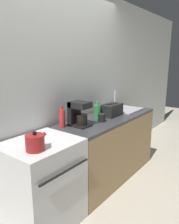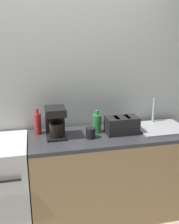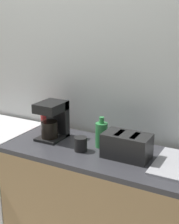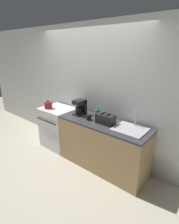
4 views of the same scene
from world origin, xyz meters
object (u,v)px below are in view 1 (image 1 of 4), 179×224
object	(u,v)px
toaster	(112,110)
kettle	(35,142)
coffee_maker	(78,113)
bottle_red	(62,118)
bottle_green	(97,111)
cup_black	(102,118)
stove	(43,183)

from	to	relation	value
toaster	kettle	bearing A→B (deg)	-175.65
coffee_maker	bottle_red	bearing A→B (deg)	146.51
bottle_green	cup_black	xyz separation A→B (m)	(-0.10, -0.14, -0.04)
stove	bottle_red	bearing A→B (deg)	19.06
bottle_green	cup_black	world-z (taller)	bottle_green
bottle_green	cup_black	distance (m)	0.17
bottle_green	cup_black	bearing A→B (deg)	-125.43
stove	cup_black	world-z (taller)	cup_black
bottle_green	stove	bearing A→B (deg)	-176.14
toaster	bottle_green	distance (m)	0.25
kettle	bottle_green	world-z (taller)	bottle_green
toaster	cup_black	world-z (taller)	toaster
coffee_maker	bottle_green	xyz separation A→B (m)	(0.41, 0.02, -0.06)
stove	bottle_red	size ratio (longest dim) A/B	3.53
cup_black	bottle_red	bearing A→B (deg)	154.65
stove	toaster	size ratio (longest dim) A/B	2.87
kettle	toaster	bearing A→B (deg)	4.35
toaster	coffee_maker	world-z (taller)	coffee_maker
kettle	bottle_green	size ratio (longest dim) A/B	0.92
kettle	toaster	world-z (taller)	kettle
kettle	coffee_maker	distance (m)	0.80
bottle_red	toaster	bearing A→B (deg)	-12.13
bottle_green	toaster	bearing A→B (deg)	-19.65
stove	bottle_green	size ratio (longest dim) A/B	3.99
stove	cup_black	size ratio (longest dim) A/B	8.94
kettle	bottle_green	xyz separation A→B (m)	(1.19, 0.19, 0.02)
toaster	coffee_maker	distance (m)	0.65
coffee_maker	kettle	bearing A→B (deg)	-167.51
toaster	cup_black	size ratio (longest dim) A/B	3.12
bottle_red	cup_black	distance (m)	0.53
kettle	bottle_red	size ratio (longest dim) A/B	0.81
toaster	cup_black	xyz separation A→B (m)	(-0.33, -0.05, -0.03)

